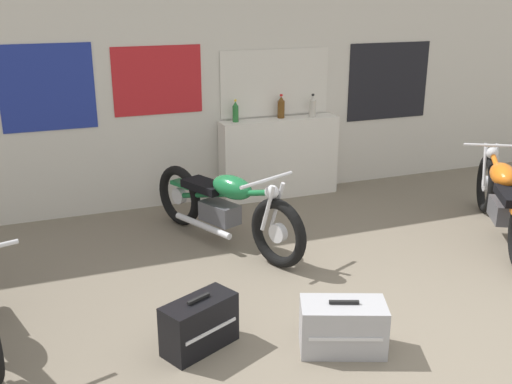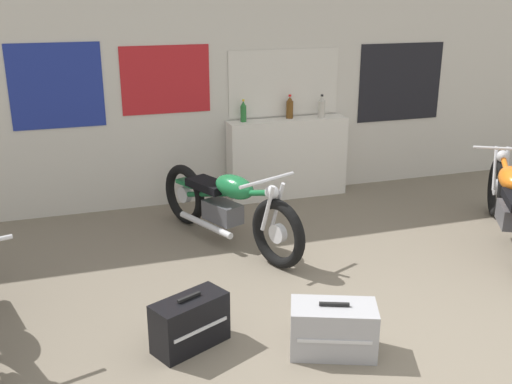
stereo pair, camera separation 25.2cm
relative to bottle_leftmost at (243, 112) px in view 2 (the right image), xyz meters
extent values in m
plane|color=#706656|center=(0.05, -3.54, -1.06)|extent=(24.00, 24.00, 0.00)
cube|color=beige|center=(0.05, 0.15, 0.34)|extent=(10.00, 0.06, 2.80)
cube|color=silver|center=(0.54, 0.11, 0.29)|extent=(1.30, 0.01, 0.71)
cube|color=beige|center=(0.54, 0.11, 0.29)|extent=(1.36, 0.01, 0.77)
cube|color=black|center=(2.10, 0.11, 0.23)|extent=(1.14, 0.01, 0.96)
cube|color=#B21E23|center=(-0.86, 0.11, 0.39)|extent=(0.98, 0.01, 0.74)
cube|color=navy|center=(-2.00, 0.11, 0.37)|extent=(0.95, 0.01, 0.89)
cube|color=silver|center=(0.54, -0.03, -0.59)|extent=(1.45, 0.28, 0.95)
cylinder|color=#23662D|center=(0.00, 0.00, -0.02)|extent=(0.07, 0.07, 0.19)
cone|color=#23662D|center=(0.00, 0.00, 0.10)|extent=(0.06, 0.06, 0.05)
cylinder|color=gold|center=(0.00, 0.00, 0.13)|extent=(0.03, 0.03, 0.02)
cylinder|color=#5B3814|center=(0.57, 0.02, -0.01)|extent=(0.08, 0.08, 0.20)
cone|color=#5B3814|center=(0.57, 0.02, 0.12)|extent=(0.07, 0.07, 0.06)
cylinder|color=red|center=(0.57, 0.02, 0.15)|extent=(0.03, 0.03, 0.02)
cylinder|color=#B7B2A8|center=(0.95, -0.05, -0.02)|extent=(0.08, 0.08, 0.20)
cone|color=#B7B2A8|center=(0.95, -0.05, 0.11)|extent=(0.07, 0.07, 0.05)
cylinder|color=black|center=(0.95, -0.05, 0.15)|extent=(0.03, 0.03, 0.02)
torus|color=black|center=(2.50, -1.37, -0.74)|extent=(0.40, 0.61, 0.65)
cylinder|color=silver|center=(2.50, -1.37, -0.74)|extent=(0.15, 0.19, 0.18)
cube|color=#4C4C51|center=(2.09, -2.09, -0.75)|extent=(0.40, 0.48, 0.20)
ellipsoid|color=orange|center=(2.18, -1.92, -0.44)|extent=(0.46, 0.56, 0.22)
cylinder|color=silver|center=(2.41, -1.41, -0.50)|extent=(0.12, 0.17, 0.47)
cylinder|color=silver|center=(2.51, -1.47, -0.50)|extent=(0.12, 0.17, 0.47)
cylinder|color=silver|center=(2.42, -1.50, -0.26)|extent=(0.57, 0.35, 0.03)
sphere|color=silver|center=(2.45, -1.45, -0.36)|extent=(0.13, 0.13, 0.13)
torus|color=black|center=(-0.25, -1.84, -0.74)|extent=(0.35, 0.63, 0.65)
cylinder|color=silver|center=(-0.25, -1.84, -0.74)|extent=(0.13, 0.19, 0.18)
torus|color=black|center=(-0.82, -0.52, -0.74)|extent=(0.35, 0.63, 0.65)
cylinder|color=silver|center=(-0.82, -0.52, -0.74)|extent=(0.13, 0.19, 0.18)
cube|color=#4C4C51|center=(-0.56, -1.12, -0.76)|extent=(0.36, 0.46, 0.19)
cylinder|color=#196B38|center=(-0.56, -1.12, -0.57)|extent=(0.58, 1.22, 0.40)
ellipsoid|color=#196B38|center=(-0.49, -1.29, -0.45)|extent=(0.42, 0.54, 0.22)
cube|color=black|center=(-0.65, -0.92, -0.53)|extent=(0.42, 0.54, 0.08)
cube|color=#196B38|center=(-0.79, -0.60, -0.59)|extent=(0.24, 0.32, 0.04)
cylinder|color=silver|center=(-0.22, -1.75, -0.51)|extent=(0.10, 0.17, 0.46)
cylinder|color=silver|center=(-0.33, -1.80, -0.51)|extent=(0.10, 0.17, 0.46)
cylinder|color=silver|center=(-0.30, -1.71, -0.27)|extent=(0.60, 0.29, 0.03)
sphere|color=silver|center=(-0.28, -1.77, -0.37)|extent=(0.13, 0.13, 0.13)
cylinder|color=silver|center=(-0.73, -1.08, -0.89)|extent=(0.38, 0.75, 0.06)
cube|color=black|center=(-1.27, -2.86, -0.88)|extent=(0.59, 0.45, 0.37)
cube|color=silver|center=(-1.22, -2.97, -0.88)|extent=(0.42, 0.20, 0.02)
cube|color=black|center=(-1.27, -2.86, -0.68)|extent=(0.18, 0.10, 0.02)
cube|color=#9E9EA3|center=(-0.35, -3.24, -0.89)|extent=(0.66, 0.50, 0.36)
cube|color=silver|center=(-0.41, -3.38, -0.89)|extent=(0.47, 0.19, 0.02)
cube|color=black|center=(-0.35, -3.24, -0.69)|extent=(0.20, 0.10, 0.02)
camera|label=1|loc=(-2.21, -6.40, 1.33)|focal=42.00mm
camera|label=2|loc=(-1.98, -6.49, 1.33)|focal=42.00mm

